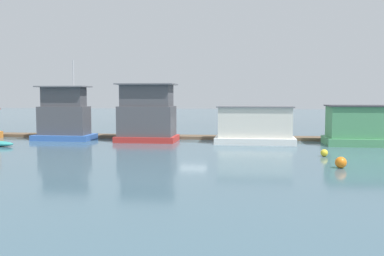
{
  "coord_description": "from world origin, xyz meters",
  "views": [
    {
      "loc": [
        5.0,
        -39.36,
        4.36
      ],
      "look_at": [
        0.0,
        -1.0,
        1.4
      ],
      "focal_mm": 40.0,
      "sensor_mm": 36.0,
      "label": 1
    }
  ],
  "objects_px": {
    "houseboat_green": "(358,126)",
    "houseboat_white": "(255,125)",
    "buoy_orange": "(341,162)",
    "buoy_yellow": "(324,153)",
    "houseboat_red": "(147,115)",
    "houseboat_blue": "(64,117)"
  },
  "relations": [
    {
      "from": "houseboat_green",
      "to": "houseboat_white",
      "type": "bearing_deg",
      "value": 177.38
    },
    {
      "from": "buoy_orange",
      "to": "buoy_yellow",
      "type": "bearing_deg",
      "value": 91.39
    },
    {
      "from": "houseboat_white",
      "to": "buoy_yellow",
      "type": "distance_m",
      "value": 9.53
    },
    {
      "from": "houseboat_red",
      "to": "houseboat_green",
      "type": "bearing_deg",
      "value": -1.75
    },
    {
      "from": "houseboat_white",
      "to": "houseboat_green",
      "type": "height_order",
      "value": "houseboat_green"
    },
    {
      "from": "buoy_yellow",
      "to": "buoy_orange",
      "type": "relative_size",
      "value": 0.76
    },
    {
      "from": "buoy_yellow",
      "to": "buoy_orange",
      "type": "bearing_deg",
      "value": -88.61
    },
    {
      "from": "buoy_orange",
      "to": "houseboat_blue",
      "type": "bearing_deg",
      "value": 149.98
    },
    {
      "from": "houseboat_green",
      "to": "buoy_yellow",
      "type": "bearing_deg",
      "value": -118.2
    },
    {
      "from": "houseboat_red",
      "to": "buoy_orange",
      "type": "xyz_separation_m",
      "value": [
        15.03,
        -13.22,
        -2.18
      ]
    },
    {
      "from": "buoy_yellow",
      "to": "houseboat_white",
      "type": "bearing_deg",
      "value": 120.61
    },
    {
      "from": "houseboat_green",
      "to": "buoy_orange",
      "type": "xyz_separation_m",
      "value": [
        -4.02,
        -12.63,
        -1.33
      ]
    },
    {
      "from": "houseboat_blue",
      "to": "houseboat_red",
      "type": "height_order",
      "value": "houseboat_blue"
    },
    {
      "from": "houseboat_blue",
      "to": "houseboat_green",
      "type": "relative_size",
      "value": 1.38
    },
    {
      "from": "houseboat_blue",
      "to": "houseboat_green",
      "type": "bearing_deg",
      "value": -1.88
    },
    {
      "from": "buoy_orange",
      "to": "houseboat_red",
      "type": "bearing_deg",
      "value": 138.67
    },
    {
      "from": "houseboat_white",
      "to": "buoy_orange",
      "type": "distance_m",
      "value": 14.0
    },
    {
      "from": "houseboat_white",
      "to": "houseboat_red",
      "type": "bearing_deg",
      "value": 179.02
    },
    {
      "from": "houseboat_red",
      "to": "houseboat_blue",
      "type": "bearing_deg",
      "value": 177.83
    },
    {
      "from": "houseboat_blue",
      "to": "houseboat_green",
      "type": "xyz_separation_m",
      "value": [
        27.43,
        -0.9,
        -0.57
      ]
    },
    {
      "from": "houseboat_blue",
      "to": "buoy_yellow",
      "type": "bearing_deg",
      "value": -20.29
    },
    {
      "from": "houseboat_green",
      "to": "buoy_yellow",
      "type": "relative_size",
      "value": 10.73
    }
  ]
}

